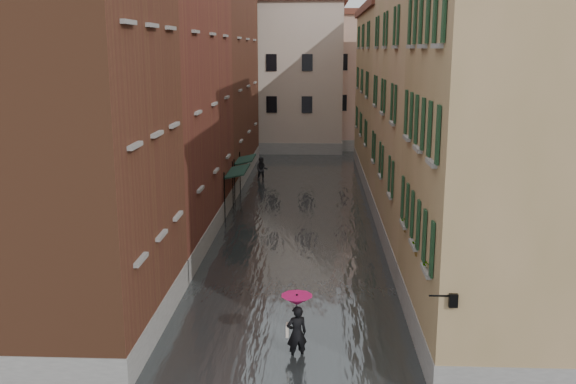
# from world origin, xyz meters

# --- Properties ---
(ground) EXTENTS (120.00, 120.00, 0.00)m
(ground) POSITION_xyz_m (0.00, 0.00, 0.00)
(ground) COLOR #5E5D60
(ground) RESTS_ON ground
(floodwater) EXTENTS (10.00, 60.00, 0.20)m
(floodwater) POSITION_xyz_m (0.00, 13.00, 0.10)
(floodwater) COLOR #414648
(floodwater) RESTS_ON ground
(building_left_near) EXTENTS (6.00, 8.00, 13.00)m
(building_left_near) POSITION_xyz_m (-7.00, -2.00, 6.50)
(building_left_near) COLOR brown
(building_left_near) RESTS_ON ground
(building_left_mid) EXTENTS (6.00, 14.00, 12.50)m
(building_left_mid) POSITION_xyz_m (-7.00, 9.00, 6.25)
(building_left_mid) COLOR brown
(building_left_mid) RESTS_ON ground
(building_left_far) EXTENTS (6.00, 16.00, 14.00)m
(building_left_far) POSITION_xyz_m (-7.00, 24.00, 7.00)
(building_left_far) COLOR brown
(building_left_far) RESTS_ON ground
(building_right_near) EXTENTS (6.00, 8.00, 11.50)m
(building_right_near) POSITION_xyz_m (7.00, -2.00, 5.75)
(building_right_near) COLOR olive
(building_right_near) RESTS_ON ground
(building_right_mid) EXTENTS (6.00, 14.00, 13.00)m
(building_right_mid) POSITION_xyz_m (7.00, 9.00, 6.50)
(building_right_mid) COLOR tan
(building_right_mid) RESTS_ON ground
(building_right_far) EXTENTS (6.00, 16.00, 11.50)m
(building_right_far) POSITION_xyz_m (7.00, 24.00, 5.75)
(building_right_far) COLOR olive
(building_right_far) RESTS_ON ground
(building_end_cream) EXTENTS (12.00, 9.00, 13.00)m
(building_end_cream) POSITION_xyz_m (-3.00, 38.00, 6.50)
(building_end_cream) COLOR #B8A792
(building_end_cream) RESTS_ON ground
(building_end_pink) EXTENTS (10.00, 9.00, 12.00)m
(building_end_pink) POSITION_xyz_m (6.00, 40.00, 6.00)
(building_end_pink) COLOR tan
(building_end_pink) RESTS_ON ground
(awning_near) EXTENTS (1.09, 3.39, 2.80)m
(awning_near) POSITION_xyz_m (-3.48, 13.30, 2.48)
(awning_near) COLOR #152F25
(awning_near) RESTS_ON ground
(awning_far) EXTENTS (1.09, 2.79, 2.80)m
(awning_far) POSITION_xyz_m (-3.49, 17.09, 2.46)
(awning_far) COLOR #152F25
(awning_far) RESTS_ON ground
(wall_lantern) EXTENTS (0.71, 0.22, 0.35)m
(wall_lantern) POSITION_xyz_m (4.33, -6.00, 3.01)
(wall_lantern) COLOR black
(wall_lantern) RESTS_ON ground
(window_planters) EXTENTS (0.59, 5.50, 0.84)m
(window_planters) POSITION_xyz_m (4.12, -2.08, 3.51)
(window_planters) COLOR brown
(window_planters) RESTS_ON ground
(pedestrian_main) EXTENTS (0.94, 0.94, 2.06)m
(pedestrian_main) POSITION_xyz_m (0.38, -3.54, 1.24)
(pedestrian_main) COLOR black
(pedestrian_main) RESTS_ON ground
(pedestrian_far) EXTENTS (0.94, 0.77, 1.77)m
(pedestrian_far) POSITION_xyz_m (-2.93, 22.61, 0.88)
(pedestrian_far) COLOR black
(pedestrian_far) RESTS_ON ground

